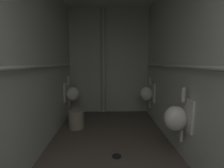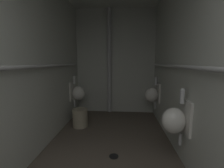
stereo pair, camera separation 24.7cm
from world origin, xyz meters
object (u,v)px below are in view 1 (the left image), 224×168
waste_bin (76,119)px  urinal_right_far (147,93)px  urinal_left_mid (72,94)px  urinal_right_mid (177,117)px  standpipe_back_wall (103,62)px  floor_drain (117,156)px

waste_bin → urinal_right_far: bearing=15.8°
urinal_left_mid → urinal_right_mid: 2.40m
urinal_left_mid → urinal_right_mid: same height
urinal_left_mid → urinal_right_far: same height
urinal_left_mid → standpipe_back_wall: size_ratio=0.28×
floor_drain → urinal_left_mid: bearing=123.1°
urinal_left_mid → waste_bin: urinal_left_mid is taller
standpipe_back_wall → urinal_right_far: bearing=-25.9°
urinal_left_mid → urinal_right_mid: size_ratio=1.00×
urinal_right_far → standpipe_back_wall: 1.37m
urinal_left_mid → floor_drain: urinal_left_mid is taller
standpipe_back_wall → waste_bin: size_ratio=7.07×
standpipe_back_wall → floor_drain: (0.24, -1.96, -1.36)m
floor_drain → waste_bin: 1.28m
waste_bin → urinal_right_mid: bearing=-35.3°
urinal_right_far → floor_drain: (-0.80, -1.45, -0.63)m
urinal_right_mid → urinal_right_far: size_ratio=1.00×
urinal_right_far → urinal_left_mid: bearing=178.7°
urinal_right_mid → urinal_left_mid: bearing=137.8°
urinal_right_mid → urinal_right_far: 1.57m
urinal_left_mid → urinal_right_mid: (1.78, -1.61, 0.00)m
urinal_right_mid → standpipe_back_wall: size_ratio=0.28×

